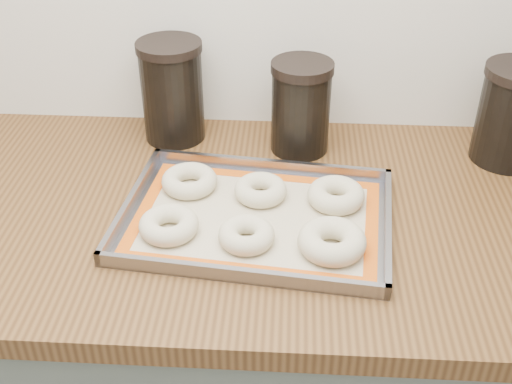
# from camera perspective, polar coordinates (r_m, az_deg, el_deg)

# --- Properties ---
(cabinet) EXTENTS (3.00, 0.65, 0.86)m
(cabinet) POSITION_cam_1_polar(r_m,az_deg,el_deg) (1.48, 8.10, -16.46)
(cabinet) COLOR #5E665A
(cabinet) RESTS_ON floor
(countertop) EXTENTS (3.06, 0.68, 0.04)m
(countertop) POSITION_cam_1_polar(r_m,az_deg,el_deg) (1.17, 9.85, -2.36)
(countertop) COLOR brown
(countertop) RESTS_ON cabinet
(baking_tray) EXTENTS (0.49, 0.38, 0.03)m
(baking_tray) POSITION_cam_1_polar(r_m,az_deg,el_deg) (1.11, -0.00, -2.26)
(baking_tray) COLOR gray
(baking_tray) RESTS_ON countertop
(baking_mat) EXTENTS (0.45, 0.33, 0.00)m
(baking_mat) POSITION_cam_1_polar(r_m,az_deg,el_deg) (1.11, -0.00, -2.34)
(baking_mat) COLOR #C6B793
(baking_mat) RESTS_ON baking_tray
(bagel_front_left) EXTENTS (0.10, 0.10, 0.03)m
(bagel_front_left) POSITION_cam_1_polar(r_m,az_deg,el_deg) (1.08, -7.76, -2.93)
(bagel_front_left) COLOR beige
(bagel_front_left) RESTS_ON baking_mat
(bagel_front_mid) EXTENTS (0.10, 0.10, 0.03)m
(bagel_front_mid) POSITION_cam_1_polar(r_m,az_deg,el_deg) (1.05, -0.86, -3.84)
(bagel_front_mid) COLOR beige
(bagel_front_mid) RESTS_ON baking_mat
(bagel_front_right) EXTENTS (0.11, 0.11, 0.04)m
(bagel_front_right) POSITION_cam_1_polar(r_m,az_deg,el_deg) (1.04, 6.77, -4.37)
(bagel_front_right) COLOR beige
(bagel_front_right) RESTS_ON baking_mat
(bagel_back_left) EXTENTS (0.12, 0.12, 0.03)m
(bagel_back_left) POSITION_cam_1_polar(r_m,az_deg,el_deg) (1.19, -5.94, 1.00)
(bagel_back_left) COLOR beige
(bagel_back_left) RESTS_ON baking_mat
(bagel_back_mid) EXTENTS (0.13, 0.13, 0.03)m
(bagel_back_mid) POSITION_cam_1_polar(r_m,az_deg,el_deg) (1.16, 0.40, 0.19)
(bagel_back_mid) COLOR beige
(bagel_back_mid) RESTS_ON baking_mat
(bagel_back_right) EXTENTS (0.12, 0.12, 0.04)m
(bagel_back_right) POSITION_cam_1_polar(r_m,az_deg,el_deg) (1.15, 7.12, -0.27)
(bagel_back_right) COLOR beige
(bagel_back_right) RESTS_ON baking_mat
(canister_left) EXTENTS (0.13, 0.13, 0.21)m
(canister_left) POSITION_cam_1_polar(r_m,az_deg,el_deg) (1.33, -7.46, 8.89)
(canister_left) COLOR black
(canister_left) RESTS_ON countertop
(canister_mid) EXTENTS (0.12, 0.12, 0.19)m
(canister_mid) POSITION_cam_1_polar(r_m,az_deg,el_deg) (1.28, 4.00, 7.56)
(canister_mid) COLOR black
(canister_mid) RESTS_ON countertop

